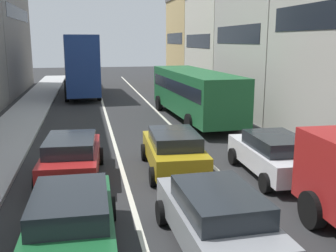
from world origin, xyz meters
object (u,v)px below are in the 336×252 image
hatchback_centre_lane_third (174,150)px  sedan_left_lane_third (72,156)px  sedan_right_lane_behind_truck (274,154)px  bus_far_queue_secondary (80,62)px  bus_mid_queue_primary (194,91)px  wagon_left_lane_second (71,220)px  sedan_centre_lane_second (216,217)px

hatchback_centre_lane_third → sedan_left_lane_third: size_ratio=1.00×
sedan_right_lane_behind_truck → bus_far_queue_secondary: bus_far_queue_secondary is taller
sedan_left_lane_third → bus_mid_queue_primary: bus_mid_queue_primary is taller
wagon_left_lane_second → bus_far_queue_secondary: (0.02, 26.22, 2.03)m
hatchback_centre_lane_third → sedan_right_lane_behind_truck: same height
sedan_left_lane_third → bus_far_queue_secondary: 21.28m
wagon_left_lane_second → hatchback_centre_lane_third: 6.17m
sedan_centre_lane_second → bus_far_queue_secondary: 26.98m
wagon_left_lane_second → bus_mid_queue_primary: bearing=-24.2°
hatchback_centre_lane_third → bus_mid_queue_primary: 9.54m
sedan_centre_lane_second → sedan_left_lane_third: 6.45m
bus_far_queue_secondary → hatchback_centre_lane_third: bearing=-173.7°
sedan_right_lane_behind_truck → wagon_left_lane_second: bearing=121.0°
wagon_left_lane_second → hatchback_centre_lane_third: bearing=-32.7°
bus_far_queue_secondary → sedan_right_lane_behind_truck: bearing=-166.2°
sedan_left_lane_third → bus_mid_queue_primary: size_ratio=0.41×
hatchback_centre_lane_third → bus_mid_queue_primary: (3.21, 8.93, 0.96)m
sedan_right_lane_behind_truck → hatchback_centre_lane_third: bearing=70.0°
bus_mid_queue_primary → bus_far_queue_secondary: bearing=26.1°
sedan_centre_lane_second → sedan_right_lane_behind_truck: (3.56, 4.35, 0.00)m
sedan_centre_lane_second → sedan_right_lane_behind_truck: 5.62m
hatchback_centre_lane_third → bus_far_queue_secondary: 21.46m
hatchback_centre_lane_third → bus_mid_queue_primary: bearing=-17.2°
sedan_right_lane_behind_truck → bus_far_queue_secondary: bearing=17.9°
hatchback_centre_lane_third → bus_far_queue_secondary: bus_far_queue_secondary is taller
wagon_left_lane_second → hatchback_centre_lane_third: size_ratio=0.99×
bus_mid_queue_primary → bus_far_queue_secondary: bus_far_queue_secondary is taller
wagon_left_lane_second → hatchback_centre_lane_third: same height
bus_mid_queue_primary → wagon_left_lane_second: bearing=152.1°
sedan_centre_lane_second → bus_far_queue_secondary: bearing=5.2°
sedan_centre_lane_second → bus_far_queue_secondary: bus_far_queue_secondary is taller
sedan_centre_lane_second → hatchback_centre_lane_third: bearing=-4.2°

